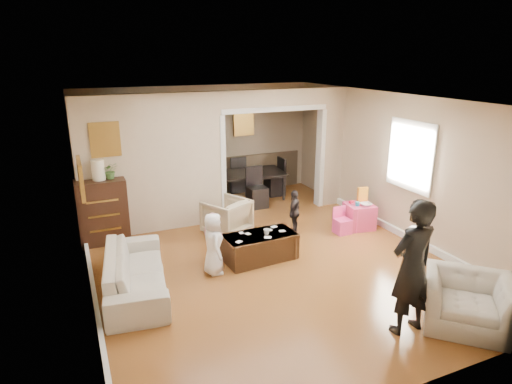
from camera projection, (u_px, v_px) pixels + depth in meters
name	position (u px, v px, depth m)	size (l,w,h in m)	color
floor	(261.00, 254.00, 7.49)	(7.00, 7.00, 0.00)	#975D27
partition_left	(154.00, 164.00, 8.14)	(2.75, 0.18, 2.60)	#C2AE8E
partition_right	(330.00, 148.00, 9.62)	(0.55, 0.18, 2.60)	#C2AE8E
partition_header	(274.00, 98.00, 8.75)	(2.22, 0.18, 0.35)	#C2AE8E
window_pane	(411.00, 156.00, 7.72)	(0.03, 0.95, 1.10)	white
framed_art_partition	(105.00, 140.00, 7.57)	(0.45, 0.03, 0.55)	brown
framed_art_sofa_wall	(81.00, 178.00, 5.38)	(0.03, 0.55, 0.40)	brown
framed_art_alcove	(244.00, 123.00, 10.40)	(0.45, 0.03, 0.55)	brown
sofa	(135.00, 271.00, 6.24)	(2.05, 0.80, 0.60)	beige
armchair_back	(227.00, 217.00, 8.23)	(0.73, 0.75, 0.68)	tan
armchair_front	(467.00, 302.00, 5.42)	(1.00, 0.88, 0.65)	beige
dresser	(103.00, 211.00, 7.81)	(0.85, 0.48, 1.17)	black
table_lamp	(98.00, 170.00, 7.58)	(0.22, 0.22, 0.36)	#FFF3CF
potted_plant	(110.00, 171.00, 7.66)	(0.26, 0.23, 0.29)	#4A7634
coffee_table	(260.00, 247.00, 7.23)	(1.18, 0.59, 0.44)	#351E10
coffee_cup	(267.00, 232.00, 7.14)	(0.10, 0.10, 0.10)	beige
play_table	(359.00, 216.00, 8.54)	(0.51, 0.51, 0.49)	#D9396E
cereal_box	(362.00, 195.00, 8.55)	(0.20, 0.07, 0.30)	yellow
cyan_cup	(357.00, 204.00, 8.37)	(0.08, 0.08, 0.08)	#25ABBC
toy_block	(351.00, 202.00, 8.52)	(0.08, 0.06, 0.05)	red
play_bowl	(366.00, 205.00, 8.37)	(0.22, 0.22, 0.05)	white
dining_table	(246.00, 186.00, 10.25)	(1.79, 1.00, 0.63)	black
adult_person	(412.00, 267.00, 5.17)	(0.62, 0.41, 1.71)	black
child_kneel_a	(213.00, 244.00, 6.69)	(0.48, 0.31, 0.98)	white
child_kneel_b	(213.00, 236.00, 7.17)	(0.40, 0.31, 0.82)	pink
child_toddler	(294.00, 212.00, 8.22)	(0.50, 0.21, 0.86)	black
craft_papers	(261.00, 234.00, 7.19)	(0.94, 0.48, 0.00)	white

